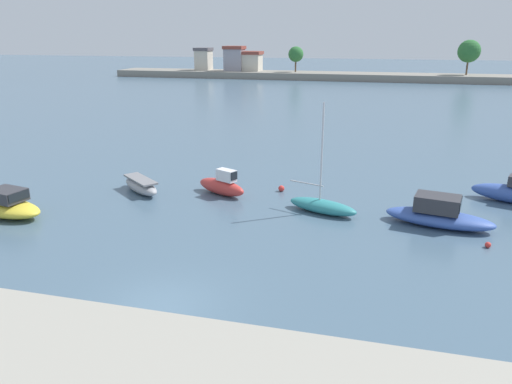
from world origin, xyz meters
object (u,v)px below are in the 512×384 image
(moored_boat_2, at_px, (222,185))
(mooring_buoy_1, at_px, (281,188))
(moored_boat_0, at_px, (2,205))
(moored_boat_3, at_px, (322,206))
(moored_boat_1, at_px, (141,186))
(moored_boat_4, at_px, (439,215))
(mooring_buoy_0, at_px, (488,245))

(moored_boat_2, bearing_deg, mooring_buoy_1, 49.89)
(moored_boat_0, xyz_separation_m, moored_boat_3, (17.01, 4.74, -0.15))
(moored_boat_2, distance_m, moored_boat_3, 6.66)
(moored_boat_3, xyz_separation_m, mooring_buoy_1, (-2.99, 3.26, -0.23))
(moored_boat_0, distance_m, moored_boat_3, 17.66)
(moored_boat_2, bearing_deg, moored_boat_1, -145.00)
(moored_boat_4, bearing_deg, mooring_buoy_0, -37.57)
(mooring_buoy_1, bearing_deg, mooring_buoy_0, -28.66)
(mooring_buoy_0, bearing_deg, moored_boat_1, 169.41)
(moored_boat_2, bearing_deg, moored_boat_0, -122.95)
(moored_boat_4, height_order, mooring_buoy_1, moored_boat_4)
(moored_boat_1, distance_m, mooring_buoy_1, 8.86)
(moored_boat_3, bearing_deg, mooring_buoy_0, 0.47)
(moored_boat_3, distance_m, mooring_buoy_0, 8.55)
(moored_boat_3, bearing_deg, moored_boat_0, -144.94)
(moored_boat_3, xyz_separation_m, mooring_buoy_0, (8.07, -2.78, -0.28))
(moored_boat_3, relative_size, mooring_buoy_1, 15.83)
(moored_boat_3, xyz_separation_m, moored_boat_4, (6.06, -0.46, 0.19))
(moored_boat_3, relative_size, moored_boat_4, 1.07)
(moored_boat_1, height_order, moored_boat_2, moored_boat_2)
(moored_boat_2, height_order, moored_boat_3, moored_boat_3)
(moored_boat_0, height_order, moored_boat_1, moored_boat_0)
(moored_boat_0, height_order, moored_boat_3, moored_boat_3)
(moored_boat_0, height_order, mooring_buoy_1, moored_boat_0)
(moored_boat_4, bearing_deg, moored_boat_3, -172.77)
(moored_boat_3, distance_m, mooring_buoy_1, 4.43)
(moored_boat_3, relative_size, mooring_buoy_0, 21.85)
(moored_boat_2, relative_size, mooring_buoy_1, 9.62)
(moored_boat_4, distance_m, mooring_buoy_1, 9.80)
(moored_boat_0, relative_size, mooring_buoy_1, 15.17)
(moored_boat_1, bearing_deg, moored_boat_4, 34.44)
(moored_boat_1, height_order, moored_boat_3, moored_boat_3)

